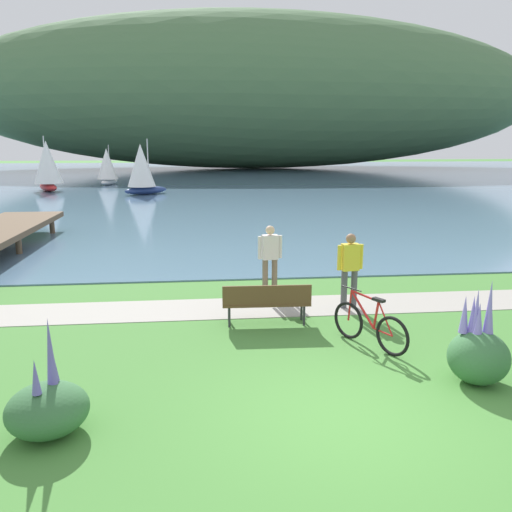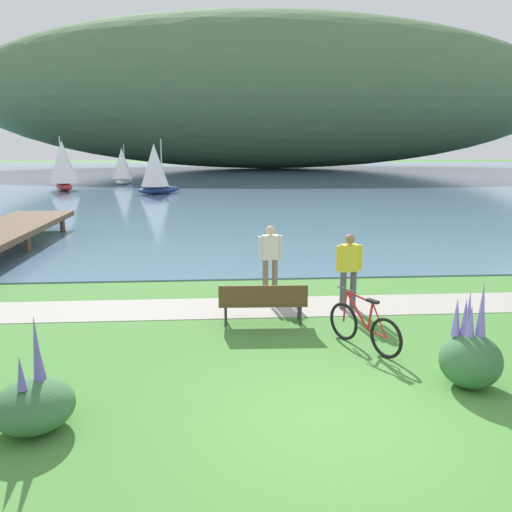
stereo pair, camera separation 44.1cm
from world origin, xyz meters
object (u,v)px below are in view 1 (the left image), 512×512
object	(u,v)px
bicycle_leaning_near_bench	(369,326)
person_at_shoreline	(270,255)
person_on_the_grass	(350,266)
sailboat_mid_bay	(47,165)
sailboat_toward_hillside	(107,166)
sailboat_nearest_to_shore	(142,169)
park_bench_near_camera	(267,300)

from	to	relation	value
bicycle_leaning_near_bench	person_at_shoreline	world-z (taller)	person_at_shoreline
person_on_the_grass	sailboat_mid_bay	xyz separation A→B (m)	(-14.60, 29.43, 0.97)
bicycle_leaning_near_bench	sailboat_mid_bay	distance (m)	34.83
sailboat_mid_bay	sailboat_toward_hillside	world-z (taller)	sailboat_mid_bay
sailboat_mid_bay	sailboat_nearest_to_shore	bearing A→B (deg)	-23.96
park_bench_near_camera	person_at_shoreline	world-z (taller)	person_at_shoreline
person_at_shoreline	sailboat_mid_bay	world-z (taller)	sailboat_mid_bay
person_at_shoreline	person_on_the_grass	world-z (taller)	same
sailboat_toward_hillside	person_at_shoreline	bearing A→B (deg)	-74.10
park_bench_near_camera	person_on_the_grass	xyz separation A→B (m)	(1.99, 0.93, 0.46)
park_bench_near_camera	bicycle_leaning_near_bench	world-z (taller)	bicycle_leaning_near_bench
park_bench_near_camera	sailboat_toward_hillside	size ratio (longest dim) A/B	0.54
person_at_shoreline	sailboat_toward_hillside	world-z (taller)	sailboat_toward_hillside
person_on_the_grass	sailboat_toward_hillside	xyz separation A→B (m)	(-11.23, 34.99, 0.65)
park_bench_near_camera	person_at_shoreline	size ratio (longest dim) A/B	1.06
sailboat_toward_hillside	bicycle_leaning_near_bench	bearing A→B (deg)	-73.58
sailboat_mid_bay	person_at_shoreline	bearing A→B (deg)	-65.26
sailboat_mid_bay	person_on_the_grass	bearing A→B (deg)	-63.62
sailboat_mid_bay	sailboat_toward_hillside	distance (m)	6.50
bicycle_leaning_near_bench	sailboat_nearest_to_shore	distance (m)	29.42
person_at_shoreline	sailboat_mid_bay	bearing A→B (deg)	114.74
sailboat_nearest_to_shore	sailboat_toward_hillside	world-z (taller)	sailboat_nearest_to_shore
bicycle_leaning_near_bench	person_at_shoreline	xyz separation A→B (m)	(-1.38, 3.56, 0.58)
person_on_the_grass	sailboat_nearest_to_shore	size ratio (longest dim) A/B	0.45
bicycle_leaning_near_bench	sailboat_toward_hillside	xyz separation A→B (m)	(-10.98, 37.26, 1.23)
bicycle_leaning_near_bench	sailboat_nearest_to_shore	bearing A→B (deg)	104.05
person_on_the_grass	sailboat_toward_hillside	world-z (taller)	sailboat_toward_hillside
park_bench_near_camera	sailboat_nearest_to_shore	world-z (taller)	sailboat_nearest_to_shore
park_bench_near_camera	sailboat_nearest_to_shore	xyz separation A→B (m)	(-5.40, 27.16, 1.32)
bicycle_leaning_near_bench	sailboat_nearest_to_shore	size ratio (longest dim) A/B	0.40
person_at_shoreline	bicycle_leaning_near_bench	bearing A→B (deg)	-68.85
bicycle_leaning_near_bench	sailboat_toward_hillside	world-z (taller)	sailboat_toward_hillside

